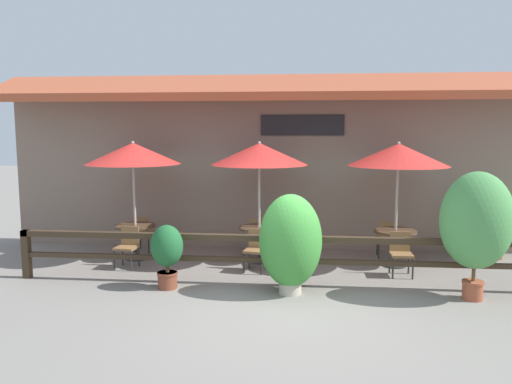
# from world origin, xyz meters

# --- Properties ---
(ground_plane) EXTENTS (60.00, 60.00, 0.00)m
(ground_plane) POSITION_xyz_m (0.00, 0.00, 0.00)
(ground_plane) COLOR gray
(building_facade) EXTENTS (14.28, 1.49, 4.23)m
(building_facade) POSITION_xyz_m (0.00, 4.10, 2.16)
(building_facade) COLOR gray
(building_facade) RESTS_ON ground
(patio_railing) EXTENTS (10.40, 0.14, 0.95)m
(patio_railing) POSITION_xyz_m (0.00, 1.05, 0.70)
(patio_railing) COLOR #3D2D1E
(patio_railing) RESTS_ON ground
(patio_umbrella_near) EXTENTS (2.08, 2.08, 2.65)m
(patio_umbrella_near) POSITION_xyz_m (-3.49, 2.65, 2.37)
(patio_umbrella_near) COLOR #B7B2A8
(patio_umbrella_near) RESTS_ON ground
(dining_table_near) EXTENTS (0.88, 0.88, 0.78)m
(dining_table_near) POSITION_xyz_m (-3.49, 2.65, 0.62)
(dining_table_near) COLOR #4C3826
(dining_table_near) RESTS_ON ground
(chair_near_streetside) EXTENTS (0.46, 0.46, 0.86)m
(chair_near_streetside) POSITION_xyz_m (-3.41, 1.96, 0.49)
(chair_near_streetside) COLOR olive
(chair_near_streetside) RESTS_ON ground
(chair_near_wallside) EXTENTS (0.46, 0.46, 0.86)m
(chair_near_wallside) POSITION_xyz_m (-3.54, 3.34, 0.49)
(chair_near_wallside) COLOR olive
(chair_near_wallside) RESTS_ON ground
(patio_umbrella_middle) EXTENTS (2.08, 2.08, 2.65)m
(patio_umbrella_middle) POSITION_xyz_m (-0.70, 2.70, 2.37)
(patio_umbrella_middle) COLOR #B7B2A8
(patio_umbrella_middle) RESTS_ON ground
(dining_table_middle) EXTENTS (0.88, 0.88, 0.78)m
(dining_table_middle) POSITION_xyz_m (-0.70, 2.70, 0.62)
(dining_table_middle) COLOR #4C3826
(dining_table_middle) RESTS_ON ground
(chair_middle_streetside) EXTENTS (0.49, 0.49, 0.86)m
(chair_middle_streetside) POSITION_xyz_m (-0.70, 1.97, 0.49)
(chair_middle_streetside) COLOR olive
(chair_middle_streetside) RESTS_ON ground
(chair_middle_wallside) EXTENTS (0.43, 0.43, 0.86)m
(chair_middle_wallside) POSITION_xyz_m (-0.78, 3.42, 0.49)
(chair_middle_wallside) COLOR olive
(chair_middle_wallside) RESTS_ON ground
(patio_umbrella_far) EXTENTS (2.08, 2.08, 2.65)m
(patio_umbrella_far) POSITION_xyz_m (2.21, 2.62, 2.37)
(patio_umbrella_far) COLOR #B7B2A8
(patio_umbrella_far) RESTS_ON ground
(dining_table_far) EXTENTS (0.88, 0.88, 0.78)m
(dining_table_far) POSITION_xyz_m (2.21, 2.62, 0.62)
(dining_table_far) COLOR #4C3826
(dining_table_far) RESTS_ON ground
(chair_far_streetside) EXTENTS (0.42, 0.42, 0.86)m
(chair_far_streetside) POSITION_xyz_m (2.20, 1.93, 0.49)
(chair_far_streetside) COLOR olive
(chair_far_streetside) RESTS_ON ground
(chair_far_wallside) EXTENTS (0.44, 0.44, 0.86)m
(chair_far_wallside) POSITION_xyz_m (2.15, 3.30, 0.49)
(chair_far_wallside) COLOR olive
(chair_far_wallside) RESTS_ON ground
(potted_plant_entrance_palm) EXTENTS (0.59, 0.54, 1.18)m
(potted_plant_entrance_palm) POSITION_xyz_m (-2.21, 0.68, 0.70)
(potted_plant_entrance_palm) COLOR brown
(potted_plant_entrance_palm) RESTS_ON ground
(potted_plant_tall_tropical) EXTENTS (1.11, 0.99, 1.78)m
(potted_plant_tall_tropical) POSITION_xyz_m (0.04, 0.59, 0.94)
(potted_plant_tall_tropical) COLOR #B7AD99
(potted_plant_tall_tropical) RESTS_ON ground
(potted_plant_broad_leaf) EXTENTS (1.20, 1.08, 2.21)m
(potted_plant_broad_leaf) POSITION_xyz_m (3.17, 0.59, 1.35)
(potted_plant_broad_leaf) COLOR #9E4C33
(potted_plant_broad_leaf) RESTS_ON ground
(potted_plant_corner_fern) EXTENTS (1.26, 1.14, 1.43)m
(potted_plant_corner_fern) POSITION_xyz_m (4.47, 3.55, 0.77)
(potted_plant_corner_fern) COLOR brown
(potted_plant_corner_fern) RESTS_ON ground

